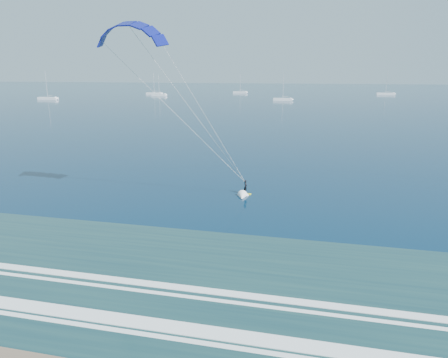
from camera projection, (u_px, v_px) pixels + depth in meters
name	position (u px, v px, depth m)	size (l,w,h in m)	color
kitesurfer_rig	(192.00, 111.00, 40.35)	(15.26, 9.26, 19.07)	#F4F71D
sailboat_0	(48.00, 98.00, 194.50)	(10.20, 2.40, 13.66)	white
sailboat_1	(159.00, 95.00, 222.44)	(8.32, 2.40, 11.47)	white
sailboat_2	(240.00, 92.00, 249.89)	(8.75, 2.40, 11.80)	white
sailboat_3	(283.00, 99.00, 187.73)	(8.83, 2.40, 12.24)	white
sailboat_4	(386.00, 94.00, 234.20)	(10.22, 2.40, 13.69)	white
sailboat_7	(154.00, 93.00, 235.98)	(9.72, 2.40, 12.66)	white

